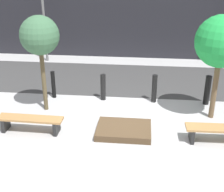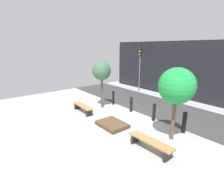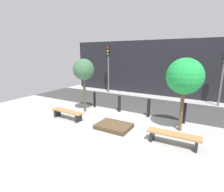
% 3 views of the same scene
% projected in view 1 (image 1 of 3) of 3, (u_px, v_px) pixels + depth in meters
% --- Properties ---
extents(ground_plane, '(18.00, 18.00, 0.00)m').
position_uv_depth(ground_plane, '(125.00, 126.00, 9.36)').
color(ground_plane, '#A1A1A1').
extents(road_strip, '(18.00, 3.72, 0.01)m').
position_uv_depth(road_strip, '(131.00, 79.00, 12.94)').
color(road_strip, '#373737').
rests_on(road_strip, ground).
extents(building_facade, '(16.20, 0.50, 4.41)m').
position_uv_depth(building_facade, '(136.00, 12.00, 15.11)').
color(building_facade, black).
rests_on(building_facade, ground).
extents(bench_left, '(1.90, 0.46, 0.45)m').
position_uv_depth(bench_left, '(30.00, 121.00, 8.92)').
color(bench_left, black).
rests_on(bench_left, ground).
extents(bench_right, '(1.96, 0.50, 0.45)m').
position_uv_depth(bench_right, '(222.00, 131.00, 8.41)').
color(bench_right, black).
rests_on(bench_right, ground).
extents(planter_bed, '(1.55, 1.15, 0.19)m').
position_uv_depth(planter_bed, '(124.00, 130.00, 8.94)').
color(planter_bed, '#4A3824').
rests_on(planter_bed, ground).
extents(tree_behind_left_bench, '(1.20, 1.20, 3.08)m').
position_uv_depth(tree_behind_left_bench, '(40.00, 36.00, 9.40)').
color(tree_behind_left_bench, '#4E432C').
rests_on(tree_behind_left_bench, ground).
extents(tree_behind_right_bench, '(1.52, 1.52, 3.19)m').
position_uv_depth(tree_behind_right_bench, '(221.00, 42.00, 8.90)').
color(tree_behind_right_bench, brown).
rests_on(tree_behind_right_bench, ground).
extents(bollard_far_left, '(0.14, 0.14, 0.98)m').
position_uv_depth(bollard_far_left, '(53.00, 85.00, 11.08)').
color(bollard_far_left, black).
rests_on(bollard_far_left, ground).
extents(bollard_left, '(0.18, 0.18, 0.94)m').
position_uv_depth(bollard_left, '(103.00, 87.00, 10.91)').
color(bollard_left, black).
rests_on(bollard_left, ground).
extents(bollard_center, '(0.18, 0.18, 0.99)m').
position_uv_depth(bollard_center, '(154.00, 89.00, 10.73)').
color(bollard_center, black).
rests_on(bollard_center, ground).
extents(bollard_right, '(0.20, 0.20, 1.02)m').
position_uv_depth(bollard_right, '(207.00, 90.00, 10.56)').
color(bollard_right, black).
rests_on(bollard_right, ground).
extents(traffic_light_west, '(0.28, 0.27, 3.95)m').
position_uv_depth(traffic_light_west, '(42.00, 4.00, 14.20)').
color(traffic_light_west, slate).
rests_on(traffic_light_west, ground).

